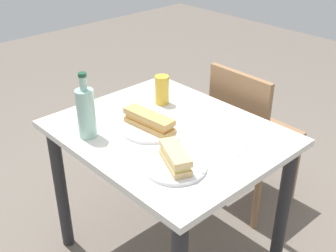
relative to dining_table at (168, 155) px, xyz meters
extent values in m
cube|color=silver|center=(0.00, 0.00, 0.11)|extent=(0.97, 0.79, 0.03)
cylinder|color=#262628|center=(-0.42, -0.34, -0.26)|extent=(0.06, 0.06, 0.71)
cylinder|color=#262628|center=(-0.42, 0.34, -0.26)|extent=(0.06, 0.06, 0.71)
cylinder|color=#262628|center=(0.42, 0.34, -0.26)|extent=(0.06, 0.06, 0.71)
cube|color=#936B47|center=(0.00, 0.68, -0.15)|extent=(0.41, 0.41, 0.02)
cube|color=#936B47|center=(0.00, 0.49, 0.06)|extent=(0.38, 0.04, 0.40)
cylinder|color=#936B47|center=(0.18, 0.85, -0.39)|extent=(0.04, 0.04, 0.45)
cylinder|color=#936B47|center=(-0.18, 0.86, -0.39)|extent=(0.04, 0.04, 0.45)
cylinder|color=#936B47|center=(0.18, 0.49, -0.39)|extent=(0.04, 0.04, 0.45)
cylinder|color=#936B47|center=(-0.18, 0.50, -0.39)|extent=(0.04, 0.04, 0.45)
cylinder|color=white|center=(-0.05, -0.07, 0.14)|extent=(0.24, 0.24, 0.01)
cube|color=tan|center=(-0.05, -0.07, 0.16)|extent=(0.25, 0.09, 0.02)
cube|color=#CC8438|center=(-0.05, -0.07, 0.18)|extent=(0.23, 0.08, 0.02)
cube|color=tan|center=(-0.05, -0.07, 0.20)|extent=(0.25, 0.09, 0.02)
cube|color=silver|center=(-0.02, 0.00, 0.15)|extent=(0.10, 0.04, 0.00)
cube|color=#59331E|center=(-0.10, -0.02, 0.15)|extent=(0.08, 0.03, 0.01)
cylinder|color=white|center=(0.23, -0.18, 0.14)|extent=(0.24, 0.24, 0.01)
cube|color=#DBB77A|center=(0.23, -0.18, 0.16)|extent=(0.20, 0.14, 0.02)
cube|color=#DBC66B|center=(0.23, -0.18, 0.18)|extent=(0.18, 0.13, 0.02)
cube|color=#DBB77A|center=(0.23, -0.18, 0.20)|extent=(0.20, 0.14, 0.02)
cube|color=silver|center=(0.30, -0.14, 0.15)|extent=(0.10, 0.03, 0.00)
cube|color=#59331E|center=(0.21, -0.12, 0.15)|extent=(0.08, 0.02, 0.01)
cylinder|color=#99C6B7|center=(-0.19, -0.28, 0.24)|extent=(0.08, 0.08, 0.21)
cylinder|color=#99C6B7|center=(-0.19, -0.28, 0.37)|extent=(0.03, 0.03, 0.06)
cylinder|color=#19472D|center=(-0.19, -0.28, 0.41)|extent=(0.03, 0.03, 0.02)
cylinder|color=gold|center=(-0.22, 0.16, 0.20)|extent=(0.07, 0.07, 0.14)
cube|color=white|center=(0.27, 0.07, 0.13)|extent=(0.17, 0.17, 0.00)
camera|label=1|loc=(1.19, -1.11, 1.05)|focal=45.68mm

